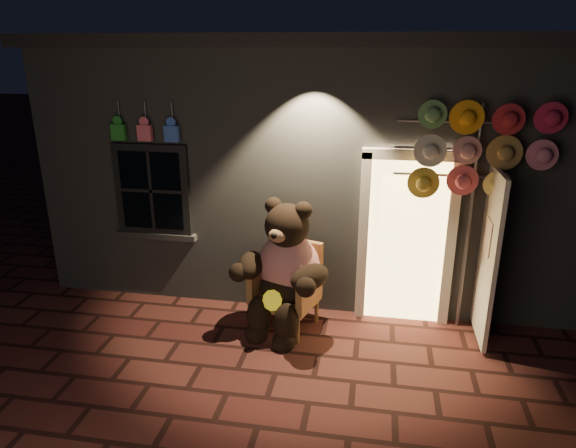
# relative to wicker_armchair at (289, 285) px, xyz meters

# --- Properties ---
(ground) EXTENTS (60.00, 60.00, 0.00)m
(ground) POSITION_rel_wicker_armchair_xyz_m (0.04, -1.07, -0.53)
(ground) COLOR #52251F
(ground) RESTS_ON ground
(shop_building) EXTENTS (7.30, 5.95, 3.51)m
(shop_building) POSITION_rel_wicker_armchair_xyz_m (0.04, 2.92, 1.21)
(shop_building) COLOR slate
(shop_building) RESTS_ON ground
(wicker_armchair) EXTENTS (0.88, 0.83, 1.06)m
(wicker_armchair) POSITION_rel_wicker_armchair_xyz_m (0.00, 0.00, 0.00)
(wicker_armchair) COLOR olive
(wicker_armchair) RESTS_ON ground
(teddy_bear) EXTENTS (1.19, 1.08, 1.70)m
(teddy_bear) POSITION_rel_wicker_armchair_xyz_m (-0.03, -0.13, 0.25)
(teddy_bear) COLOR red
(teddy_bear) RESTS_ON ground
(hat_rack) EXTENTS (1.75, 0.22, 2.75)m
(hat_rack) POSITION_rel_wicker_armchair_xyz_m (2.08, 0.21, 1.70)
(hat_rack) COLOR #59595E
(hat_rack) RESTS_ON ground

